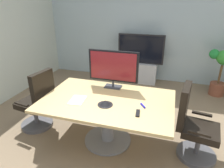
{
  "coord_description": "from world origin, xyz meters",
  "views": [
    {
      "loc": [
        0.85,
        -2.44,
        2.19
      ],
      "look_at": [
        -0.0,
        0.37,
        0.91
      ],
      "focal_mm": 32.27,
      "sensor_mm": 36.0,
      "label": 1
    }
  ],
  "objects": [
    {
      "name": "ground_plane",
      "position": [
        0.0,
        0.0,
        0.0
      ],
      "size": [
        7.21,
        7.21,
        0.0
      ],
      "primitive_type": "plane",
      "color": "#7A664C"
    },
    {
      "name": "conference_table",
      "position": [
        -0.0,
        0.12,
        0.58
      ],
      "size": [
        1.96,
        1.28,
        0.76
      ],
      "color": "tan",
      "rests_on": "ground"
    },
    {
      "name": "office_chair_left",
      "position": [
        -1.28,
        0.12,
        0.46
      ],
      "size": [
        0.63,
        0.61,
        1.09
      ],
      "rotation": [
        0.0,
        0.0,
        -1.73
      ],
      "color": "#4C4C51",
      "rests_on": "ground"
    },
    {
      "name": "office_chair_right",
      "position": [
        1.27,
        0.16,
        0.46
      ],
      "size": [
        0.63,
        0.61,
        1.09
      ],
      "rotation": [
        0.0,
        0.0,
        1.42
      ],
      "color": "#4C4C51",
      "rests_on": "ground"
    },
    {
      "name": "paper_notepad",
      "position": [
        -0.42,
        -0.04,
        0.76
      ],
      "size": [
        0.24,
        0.32,
        0.01
      ],
      "primitive_type": "cube",
      "rotation": [
        0.0,
        0.0,
        0.1
      ],
      "color": "white",
      "rests_on": "conference_table"
    },
    {
      "name": "remote_control",
      "position": [
        0.51,
        -0.15,
        0.77
      ],
      "size": [
        0.07,
        0.17,
        0.02
      ],
      "primitive_type": "cube",
      "rotation": [
        0.0,
        0.0,
        0.11
      ],
      "color": "black",
      "rests_on": "conference_table"
    },
    {
      "name": "conference_phone",
      "position": [
        0.02,
        -0.05,
        0.79
      ],
      "size": [
        0.22,
        0.22,
        0.07
      ],
      "color": "black",
      "rests_on": "conference_table"
    },
    {
      "name": "potted_plant",
      "position": [
        2.02,
        2.49,
        0.73
      ],
      "size": [
        0.66,
        0.57,
        1.15
      ],
      "color": "brown",
      "rests_on": "ground"
    },
    {
      "name": "whiteboard_marker",
      "position": [
        0.55,
        0.06,
        0.77
      ],
      "size": [
        0.09,
        0.12,
        0.02
      ],
      "primitive_type": "cube",
      "rotation": [
        0.0,
        0.0,
        -0.97
      ],
      "color": "#1919A5",
      "rests_on": "conference_table"
    },
    {
      "name": "tv_monitor",
      "position": [
        -0.05,
        0.58,
        1.12
      ],
      "size": [
        0.84,
        0.18,
        0.64
      ],
      "color": "#333338",
      "rests_on": "conference_table"
    },
    {
      "name": "wall_display_unit",
      "position": [
        0.07,
        2.75,
        0.44
      ],
      "size": [
        1.2,
        0.36,
        1.31
      ],
      "color": "#B7BABC",
      "rests_on": "ground"
    },
    {
      "name": "wall_back_glass_partition",
      "position": [
        0.0,
        3.11,
        1.49
      ],
      "size": [
        5.38,
        0.1,
        2.98
      ],
      "primitive_type": "cube",
      "color": "#9EB2B7",
      "rests_on": "ground"
    }
  ]
}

